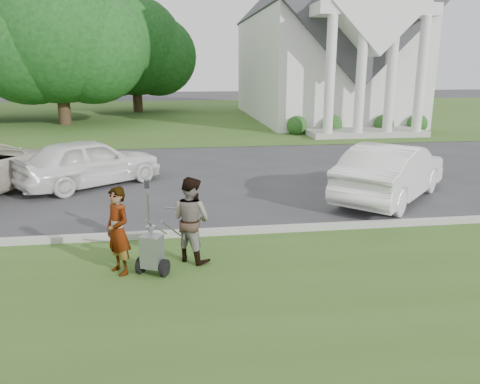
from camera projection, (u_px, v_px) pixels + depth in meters
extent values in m
plane|color=#333335|center=(232.00, 244.00, 9.85)|extent=(120.00, 120.00, 0.00)
cube|color=#32561D|center=(256.00, 317.00, 6.98)|extent=(80.00, 7.00, 0.01)
cube|color=#32561D|center=(189.00, 115.00, 35.65)|extent=(80.00, 30.00, 0.01)
cube|color=#9E9E93|center=(229.00, 231.00, 10.35)|extent=(80.00, 0.18, 0.15)
cube|color=white|center=(317.00, 67.00, 33.07)|extent=(9.00, 16.00, 7.00)
cube|color=#38383D|center=(319.00, 15.00, 32.15)|extent=(9.19, 17.00, 9.19)
cube|color=#9E9E93|center=(364.00, 132.00, 25.15)|extent=(6.20, 2.60, 0.30)
cylinder|color=white|center=(330.00, 79.00, 23.13)|extent=(0.50, 0.50, 6.00)
cylinder|color=white|center=(361.00, 78.00, 23.34)|extent=(0.50, 0.50, 6.00)
cylinder|color=white|center=(391.00, 78.00, 23.56)|extent=(0.50, 0.50, 6.00)
cylinder|color=white|center=(421.00, 78.00, 23.77)|extent=(0.50, 0.50, 6.00)
cube|color=white|center=(374.00, 10.00, 23.35)|extent=(6.20, 2.00, 0.60)
cube|color=white|center=(375.00, 4.00, 23.27)|extent=(5.09, 2.20, 5.09)
sphere|color=#1E4C19|center=(297.00, 126.00, 25.47)|extent=(1.10, 1.10, 1.10)
sphere|color=#1E4C19|center=(332.00, 125.00, 25.74)|extent=(1.10, 1.10, 1.10)
sphere|color=#1E4C19|center=(384.00, 124.00, 26.13)|extent=(1.10, 1.10, 1.10)
sphere|color=#1E4C19|center=(417.00, 124.00, 26.40)|extent=(1.10, 1.10, 1.10)
cylinder|color=#332316|center=(63.00, 99.00, 29.39)|extent=(0.76, 0.76, 3.20)
sphere|color=#133E14|center=(57.00, 33.00, 28.37)|extent=(8.40, 8.40, 8.40)
sphere|color=#133E14|center=(91.00, 48.00, 29.13)|extent=(6.89, 6.89, 6.89)
sphere|color=#133E14|center=(28.00, 44.00, 28.02)|extent=(7.22, 7.22, 7.22)
sphere|color=#133E14|center=(8.00, 41.00, 31.08)|extent=(7.54, 7.54, 7.54)
cylinder|color=#332316|center=(137.00, 93.00, 37.60)|extent=(0.76, 0.76, 3.00)
sphere|color=#133E14|center=(135.00, 46.00, 36.66)|extent=(7.60, 7.60, 7.60)
sphere|color=#133E14|center=(157.00, 56.00, 37.37)|extent=(6.23, 6.23, 6.23)
sphere|color=#133E14|center=(115.00, 54.00, 36.32)|extent=(6.54, 6.54, 6.54)
cylinder|color=black|center=(141.00, 265.00, 8.41)|extent=(0.20, 0.32, 0.32)
cylinder|color=black|center=(165.00, 268.00, 8.28)|extent=(0.20, 0.32, 0.32)
cylinder|color=#2D2D33|center=(153.00, 267.00, 8.34)|extent=(0.50, 0.26, 0.04)
cube|color=gray|center=(152.00, 251.00, 8.26)|extent=(0.44, 0.41, 0.59)
cone|color=gray|center=(151.00, 231.00, 8.16)|extent=(0.24, 0.24, 0.17)
cylinder|color=#2D2D33|center=(151.00, 226.00, 8.14)|extent=(0.04, 0.04, 0.06)
cylinder|color=gray|center=(157.00, 227.00, 8.71)|extent=(0.36, 0.72, 0.56)
cylinder|color=gray|center=(171.00, 229.00, 8.63)|extent=(0.36, 0.72, 0.56)
cylinder|color=gray|center=(172.00, 208.00, 8.95)|extent=(0.32, 0.17, 0.03)
imported|color=#999999|center=(118.00, 232.00, 8.24)|extent=(0.65, 0.69, 1.59)
imported|color=#999999|center=(191.00, 220.00, 8.79)|extent=(1.01, 0.99, 1.64)
cylinder|color=gray|center=(148.00, 216.00, 9.72)|extent=(0.04, 0.04, 1.21)
cube|color=#2D2D33|center=(147.00, 184.00, 9.54)|extent=(0.10, 0.07, 0.18)
cylinder|color=gray|center=(147.00, 180.00, 9.52)|extent=(0.09, 0.09, 0.03)
imported|color=white|center=(90.00, 162.00, 14.40)|extent=(4.61, 4.02, 1.50)
imported|color=white|center=(391.00, 172.00, 12.96)|extent=(4.50, 4.56, 1.56)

